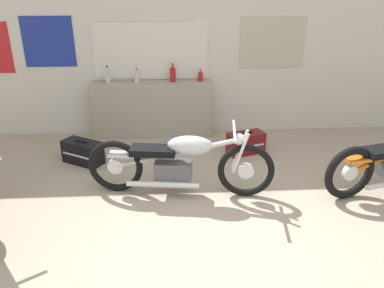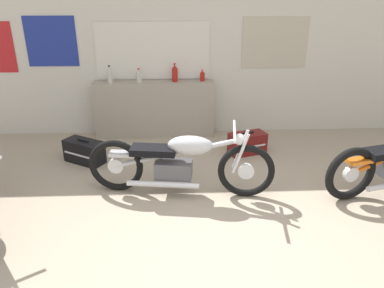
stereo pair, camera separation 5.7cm
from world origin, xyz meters
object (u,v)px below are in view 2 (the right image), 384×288
at_px(bottle_leftmost, 110,75).
at_px(motorcycle_silver, 180,162).
at_px(bottle_left_center, 139,76).
at_px(bottle_center, 175,73).
at_px(hard_case_darkred, 247,143).
at_px(hard_case_black, 84,151).
at_px(bottle_right_center, 202,76).

bearing_deg(bottle_leftmost, motorcycle_silver, -60.56).
xyz_separation_m(bottle_leftmost, bottle_left_center, (0.45, -0.00, -0.02)).
bearing_deg(bottle_center, hard_case_darkred, -36.99).
bearing_deg(hard_case_black, motorcycle_silver, -34.48).
xyz_separation_m(bottle_leftmost, hard_case_darkred, (2.05, -0.74, -0.86)).
relative_size(motorcycle_silver, hard_case_darkred, 3.73).
bearing_deg(hard_case_darkred, bottle_left_center, 155.39).
bearing_deg(bottle_right_center, hard_case_darkred, -52.81).
relative_size(bottle_center, bottle_right_center, 1.60).
bearing_deg(hard_case_black, bottle_center, 37.92).
xyz_separation_m(bottle_right_center, hard_case_black, (-1.71, -1.02, -0.81)).
xyz_separation_m(bottle_left_center, bottle_center, (0.56, 0.06, 0.03)).
bearing_deg(hard_case_darkred, bottle_leftmost, 160.17).
relative_size(bottle_center, hard_case_black, 0.47).
relative_size(hard_case_black, hard_case_darkred, 1.05).
xyz_separation_m(motorcycle_silver, hard_case_darkred, (1.01, 1.11, -0.26)).
xyz_separation_m(bottle_leftmost, bottle_center, (1.00, 0.05, 0.01)).
distance_m(hard_case_black, hard_case_darkred, 2.34).
bearing_deg(bottle_right_center, hard_case_black, -149.29).
bearing_deg(bottle_center, bottle_right_center, 2.80).
bearing_deg(bottle_leftmost, bottle_center, 2.91).
xyz_separation_m(bottle_right_center, motorcycle_silver, (-0.39, -1.92, -0.56)).
height_order(bottle_center, hard_case_black, bottle_center).
bearing_deg(bottle_leftmost, bottle_left_center, -0.57).
bearing_deg(bottle_right_center, bottle_center, -177.20).
height_order(bottle_left_center, hard_case_black, bottle_left_center).
distance_m(bottle_left_center, bottle_right_center, 0.99).
bearing_deg(motorcycle_silver, bottle_right_center, 78.54).
relative_size(bottle_right_center, hard_case_darkred, 0.31).
bearing_deg(bottle_leftmost, bottle_right_center, 2.87).
relative_size(bottle_leftmost, bottle_left_center, 1.21).
height_order(hard_case_black, hard_case_darkred, hard_case_black).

